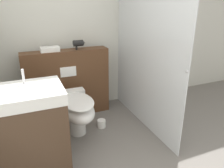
% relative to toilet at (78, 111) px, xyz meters
% --- Properties ---
extents(wall_back, '(8.00, 0.06, 2.50)m').
position_rel_toilet_xyz_m(wall_back, '(0.43, 0.85, 0.89)').
color(wall_back, silver).
rests_on(wall_back, ground_plane).
extents(partition_panel, '(1.21, 0.24, 0.99)m').
position_rel_toilet_xyz_m(partition_panel, '(0.01, 0.62, 0.14)').
color(partition_panel, '#51331E').
rests_on(partition_panel, ground_plane).
extents(shower_glass, '(0.04, 1.66, 2.07)m').
position_rel_toilet_xyz_m(shower_glass, '(0.92, -0.01, 0.68)').
color(shower_glass, silver).
rests_on(shower_glass, ground_plane).
extents(toilet, '(0.37, 0.69, 0.53)m').
position_rel_toilet_xyz_m(toilet, '(0.00, 0.00, 0.00)').
color(toilet, white).
rests_on(toilet, ground_plane).
extents(sink_vanity, '(0.65, 0.53, 1.05)m').
position_rel_toilet_xyz_m(sink_vanity, '(-0.56, -0.45, 0.10)').
color(sink_vanity, '#473323').
rests_on(sink_vanity, ground_plane).
extents(hair_drier, '(0.17, 0.09, 0.13)m').
position_rel_toilet_xyz_m(hair_drier, '(0.21, 0.59, 0.73)').
color(hair_drier, black).
rests_on(hair_drier, partition_panel).
extents(folded_towel, '(0.25, 0.13, 0.06)m').
position_rel_toilet_xyz_m(folded_towel, '(-0.19, 0.61, 0.67)').
color(folded_towel, white).
rests_on(folded_towel, partition_panel).
extents(spare_toilet_roll, '(0.11, 0.11, 0.11)m').
position_rel_toilet_xyz_m(spare_toilet_roll, '(0.34, 0.07, -0.30)').
color(spare_toilet_roll, white).
rests_on(spare_toilet_roll, ground_plane).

